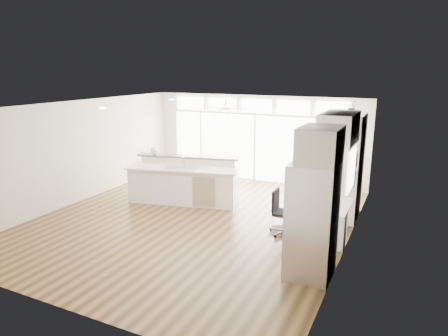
% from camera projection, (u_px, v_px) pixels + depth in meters
% --- Properties ---
extents(floor, '(7.00, 8.00, 0.02)m').
position_uv_depth(floor, '(194.00, 220.00, 9.50)').
color(floor, '#452C15').
rests_on(floor, ground).
extents(ceiling, '(7.00, 8.00, 0.02)m').
position_uv_depth(ceiling, '(192.00, 106.00, 8.85)').
color(ceiling, white).
rests_on(ceiling, wall_back).
extents(wall_back, '(7.00, 0.04, 2.70)m').
position_uv_depth(wall_back, '(256.00, 138.00, 12.67)').
color(wall_back, beige).
rests_on(wall_back, floor).
extents(wall_front, '(7.00, 0.04, 2.70)m').
position_uv_depth(wall_front, '(52.00, 224.00, 5.68)').
color(wall_front, beige).
rests_on(wall_front, floor).
extents(wall_left, '(0.04, 8.00, 2.70)m').
position_uv_depth(wall_left, '(79.00, 151.00, 10.65)').
color(wall_left, beige).
rests_on(wall_left, floor).
extents(wall_right, '(0.04, 8.00, 2.70)m').
position_uv_depth(wall_right, '(350.00, 183.00, 7.70)').
color(wall_right, beige).
rests_on(wall_right, floor).
extents(glass_wall, '(5.80, 0.06, 2.08)m').
position_uv_depth(glass_wall, '(255.00, 148.00, 12.69)').
color(glass_wall, white).
rests_on(glass_wall, wall_back).
extents(transom_row, '(5.90, 0.06, 0.40)m').
position_uv_depth(transom_row, '(256.00, 106.00, 12.37)').
color(transom_row, white).
rests_on(transom_row, wall_back).
extents(desk_window, '(0.04, 0.85, 0.85)m').
position_uv_depth(desk_window, '(351.00, 170.00, 7.93)').
color(desk_window, white).
rests_on(desk_window, wall_right).
extents(ceiling_fan, '(1.16, 1.16, 0.32)m').
position_uv_depth(ceiling_fan, '(226.00, 105.00, 11.56)').
color(ceiling_fan, silver).
rests_on(ceiling_fan, ceiling).
extents(recessed_lights, '(3.40, 3.00, 0.02)m').
position_uv_depth(recessed_lights, '(196.00, 106.00, 9.03)').
color(recessed_lights, '#F1EBCD').
rests_on(recessed_lights, ceiling).
extents(oven_cabinet, '(0.64, 1.20, 2.50)m').
position_uv_depth(oven_cabinet, '(347.00, 166.00, 9.44)').
color(oven_cabinet, white).
rests_on(oven_cabinet, floor).
extents(desk_nook, '(0.72, 1.30, 0.76)m').
position_uv_depth(desk_nook, '(331.00, 222.00, 8.36)').
color(desk_nook, white).
rests_on(desk_nook, floor).
extents(upper_cabinets, '(0.64, 1.30, 0.64)m').
position_uv_depth(upper_cabinets, '(339.00, 129.00, 7.86)').
color(upper_cabinets, white).
rests_on(upper_cabinets, wall_right).
extents(refrigerator, '(0.76, 0.90, 2.00)m').
position_uv_depth(refrigerator, '(312.00, 220.00, 6.77)').
color(refrigerator, silver).
rests_on(refrigerator, floor).
extents(fridge_cabinet, '(0.64, 0.90, 0.60)m').
position_uv_depth(fridge_cabinet, '(320.00, 145.00, 6.43)').
color(fridge_cabinet, white).
rests_on(fridge_cabinet, wall_right).
extents(framed_photos, '(0.06, 0.22, 0.80)m').
position_uv_depth(framed_photos, '(355.00, 170.00, 8.51)').
color(framed_photos, black).
rests_on(framed_photos, wall_right).
extents(kitchen_island, '(3.16, 1.77, 1.19)m').
position_uv_depth(kitchen_island, '(183.00, 181.00, 10.61)').
color(kitchen_island, white).
rests_on(kitchen_island, floor).
extents(rug, '(1.10, 0.95, 0.01)m').
position_uv_depth(rug, '(293.00, 231.00, 8.80)').
color(rug, '#321B0F').
rests_on(rug, floor).
extents(office_chair, '(0.50, 0.47, 0.97)m').
position_uv_depth(office_chair, '(285.00, 213.00, 8.58)').
color(office_chair, black).
rests_on(office_chair, floor).
extents(fishbowl, '(0.24, 0.24, 0.22)m').
position_uv_depth(fishbowl, '(154.00, 151.00, 11.02)').
color(fishbowl, silver).
rests_on(fishbowl, kitchen_island).
extents(monitor, '(0.10, 0.43, 0.36)m').
position_uv_depth(monitor, '(328.00, 196.00, 8.25)').
color(monitor, black).
rests_on(monitor, desk_nook).
extents(keyboard, '(0.12, 0.32, 0.02)m').
position_uv_depth(keyboard, '(320.00, 203.00, 8.37)').
color(keyboard, silver).
rests_on(keyboard, desk_nook).
extents(potted_plant, '(0.29, 0.31, 0.23)m').
position_uv_depth(potted_plant, '(352.00, 109.00, 9.11)').
color(potted_plant, '#2E5624').
rests_on(potted_plant, oven_cabinet).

